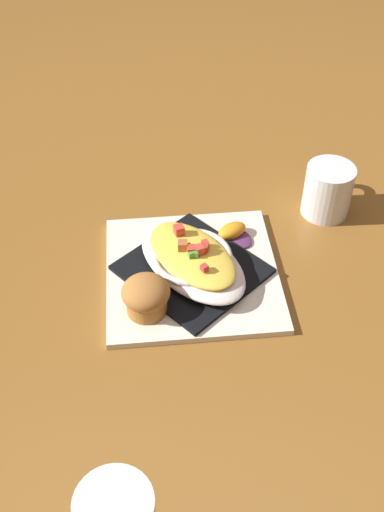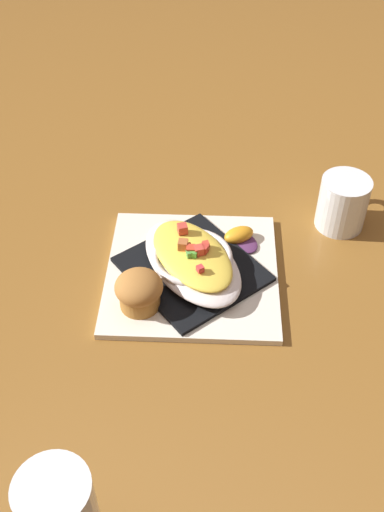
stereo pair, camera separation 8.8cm
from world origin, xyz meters
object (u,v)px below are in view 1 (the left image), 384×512
gratin_dish (192,258)px  muffin (146,296)px  orange_garnish (234,233)px  coffee_mug (327,192)px  square_plate (192,273)px

gratin_dish → muffin: same height
gratin_dish → orange_garnish: gratin_dish is taller
coffee_mug → square_plate: bearing=130.4°
square_plate → muffin: 0.10m
muffin → orange_garnish: 0.20m
gratin_dish → muffin: bearing=146.7°
gratin_dish → coffee_mug: (0.17, -0.20, 0.00)m
orange_garnish → gratin_dish: bearing=144.7°
gratin_dish → orange_garnish: size_ratio=3.23×
orange_garnish → coffee_mug: (0.09, -0.15, 0.02)m
square_plate → gratin_dish: size_ratio=1.14×
square_plate → muffin: (-0.08, 0.05, 0.03)m
square_plate → orange_garnish: bearing=-35.3°
coffee_mug → orange_garnish: bearing=122.4°
square_plate → orange_garnish: size_ratio=3.68×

